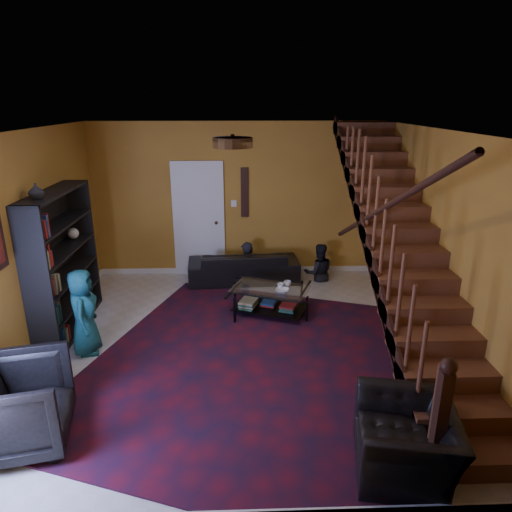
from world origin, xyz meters
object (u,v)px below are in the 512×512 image
at_px(armchair_right, 406,440).
at_px(coffee_table, 270,299).
at_px(armchair_left, 17,406).
at_px(sofa, 243,266).
at_px(bookshelf, 64,265).

height_order(armchair_right, coffee_table, armchair_right).
height_order(armchair_left, armchair_right, armchair_left).
relative_size(sofa, armchair_left, 2.12).
height_order(armchair_left, coffee_table, armchair_left).
bearing_deg(sofa, bookshelf, 29.90).
height_order(bookshelf, coffee_table, bookshelf).
bearing_deg(bookshelf, armchair_left, -81.60).
xyz_separation_m(sofa, armchair_right, (1.39, -4.55, 0.02)).
relative_size(bookshelf, armchair_left, 2.15).
height_order(sofa, coffee_table, sofa).
bearing_deg(sofa, armchair_left, 58.08).
relative_size(sofa, coffee_table, 1.53).
height_order(sofa, armchair_left, armchair_left).
distance_m(sofa, armchair_right, 4.76).
bearing_deg(sofa, coffee_table, 101.54).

